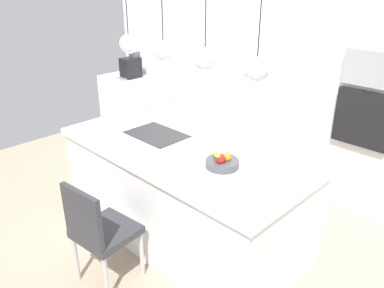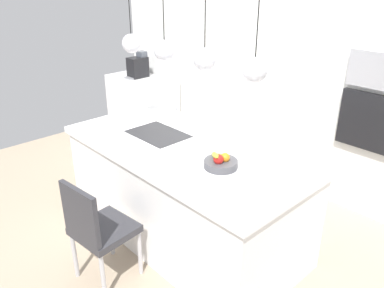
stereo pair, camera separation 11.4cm
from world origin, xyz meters
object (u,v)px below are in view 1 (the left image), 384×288
Objects in this scene: fruit_bowl at (222,162)px; oven at (363,119)px; chair_near at (99,229)px; microwave at (373,69)px; coffee_machine at (131,67)px.

oven is (0.42, 1.65, 0.03)m from fruit_bowl.
fruit_bowl is 0.48× the size of oven.
oven is at bearing 69.33° from chair_near.
fruit_bowl is 0.29× the size of chair_near.
oven is at bearing 0.00° from microwave.
chair_near is at bearing -41.91° from coffee_machine.
fruit_bowl is 1.78m from microwave.
chair_near is at bearing -121.93° from fruit_bowl.
coffee_machine is 3.43m from microwave.
oven reaches higher than fruit_bowl.
fruit_bowl is at bearing -24.52° from coffee_machine.
coffee_machine is at bearing 155.48° from fruit_bowl.
microwave is 0.96× the size of oven.
coffee_machine is 0.68× the size of oven.
oven is (0.00, 0.00, -0.50)m from microwave.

